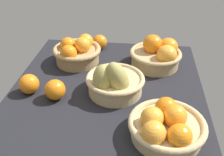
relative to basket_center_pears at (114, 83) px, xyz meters
The scene contains 8 objects.
market_tray 7.09cm from the basket_center_pears, 111.26° to the right, with size 84.00×72.00×3.00cm, color black.
basket_center_pears is the anchor object (origin of this frame).
basket_far_left 27.92cm from the basket_center_pears, 145.03° to the left, with size 21.87×21.87×12.96cm.
basket_far_right 26.48cm from the basket_center_pears, 41.36° to the left, with size 22.97×22.97×10.90cm.
basket_near_left 28.69cm from the basket_center_pears, 139.46° to the right, with size 20.75×20.75×11.89cm.
loose_orange_front_gap 20.97cm from the basket_center_pears, 75.54° to the right, with size 7.37×7.37×7.37cm, color orange.
loose_orange_back_gap 37.42cm from the basket_center_pears, 162.96° to the right, with size 7.01×7.01×7.01cm, color orange.
loose_orange_side_gap 30.93cm from the basket_center_pears, 84.89° to the right, with size 7.28×7.28×7.28cm, color orange.
Camera 1 is at (79.60, 11.66, 60.72)cm, focal length 42.57 mm.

